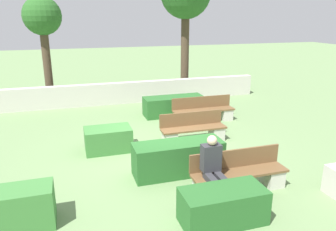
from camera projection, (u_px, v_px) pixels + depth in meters
ground_plane at (163, 155)px, 8.58m from camera, size 60.00×60.00×0.00m
perimeter_wall at (125, 93)px, 13.48m from camera, size 11.51×0.30×0.87m
bench_front at (239, 176)px, 6.77m from camera, size 2.05×0.49×0.83m
bench_left_side at (203, 112)px, 11.18m from camera, size 2.14×0.49×0.83m
bench_right_side at (193, 131)px, 9.39m from camera, size 1.90×0.48×0.83m
person_seated_man at (213, 166)px, 6.34m from camera, size 0.38×0.63×1.29m
hedge_block_near_left at (174, 106)px, 11.89m from camera, size 2.17×0.79×0.68m
hedge_block_near_right at (178, 158)px, 7.46m from camera, size 2.05×0.69×0.76m
hedge_block_mid_left at (223, 206)px, 5.71m from camera, size 1.49×0.70×0.63m
hedge_block_mid_right at (108, 139)px, 8.76m from camera, size 1.22×0.76×0.63m
tree_leftmost at (42, 20)px, 12.84m from camera, size 1.50×1.50×4.22m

